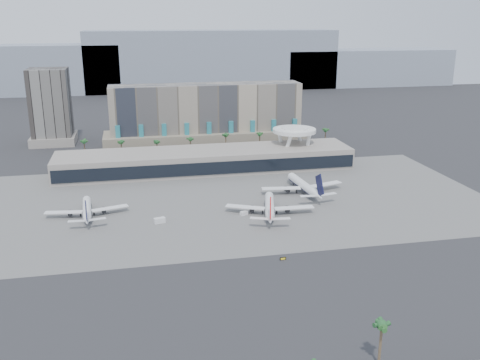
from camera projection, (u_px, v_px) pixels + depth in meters
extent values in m
plane|color=#232326|center=(246.00, 246.00, 208.32)|extent=(900.00, 900.00, 0.00)
cube|color=#5B5B59|center=(222.00, 201.00, 259.79)|extent=(260.00, 130.00, 0.06)
cube|color=gray|center=(3.00, 70.00, 605.37)|extent=(260.00, 60.00, 55.00)
cube|color=gray|center=(212.00, 60.00, 649.63)|extent=(300.00, 60.00, 70.00)
cube|color=gray|center=(365.00, 67.00, 692.02)|extent=(220.00, 60.00, 45.00)
cube|color=tan|center=(206.00, 115.00, 367.91)|extent=(130.00, 22.00, 42.00)
cube|color=gray|center=(207.00, 138.00, 370.73)|extent=(140.00, 30.00, 10.00)
cube|color=teal|center=(118.00, 139.00, 348.58)|extent=(3.00, 2.00, 18.00)
cube|color=teal|center=(142.00, 138.00, 351.49)|extent=(3.00, 2.00, 18.00)
cube|color=teal|center=(164.00, 137.00, 354.39)|extent=(3.00, 2.00, 18.00)
cube|color=teal|center=(187.00, 136.00, 357.29)|extent=(3.00, 2.00, 18.00)
cube|color=teal|center=(209.00, 135.00, 360.20)|extent=(3.00, 2.00, 18.00)
cube|color=teal|center=(231.00, 134.00, 363.10)|extent=(3.00, 2.00, 18.00)
cube|color=teal|center=(252.00, 133.00, 366.01)|extent=(3.00, 2.00, 18.00)
cube|color=teal|center=(274.00, 132.00, 368.91)|extent=(3.00, 2.00, 18.00)
cube|color=teal|center=(294.00, 132.00, 371.81)|extent=(3.00, 2.00, 18.00)
cube|color=black|center=(51.00, 107.00, 369.52)|extent=(26.00, 26.00, 52.00)
cube|color=#9E958A|center=(54.00, 139.00, 376.27)|extent=(30.00, 30.00, 6.00)
cube|color=#9E958A|center=(206.00, 160.00, 309.53)|extent=(170.00, 32.00, 12.00)
cube|color=black|center=(210.00, 169.00, 294.51)|extent=(168.00, 0.60, 7.00)
cube|color=black|center=(206.00, 148.00, 307.40)|extent=(170.00, 12.00, 2.50)
cylinder|color=white|center=(301.00, 142.00, 331.51)|extent=(6.98, 6.99, 21.89)
cylinder|color=white|center=(281.00, 143.00, 329.05)|extent=(6.98, 6.99, 21.89)
cylinder|color=white|center=(287.00, 148.00, 317.13)|extent=(6.98, 6.99, 21.89)
cylinder|color=white|center=(307.00, 147.00, 319.60)|extent=(6.98, 6.99, 21.89)
cylinder|color=white|center=(294.00, 130.00, 321.68)|extent=(26.00, 26.00, 2.20)
cylinder|color=white|center=(294.00, 128.00, 321.30)|extent=(16.00, 16.00, 1.20)
cylinder|color=brown|center=(85.00, 152.00, 328.74)|extent=(0.70, 0.70, 12.00)
sphere|color=#215428|center=(84.00, 143.00, 327.07)|extent=(2.80, 2.80, 2.80)
cylinder|color=brown|center=(122.00, 150.00, 333.00)|extent=(0.70, 0.70, 12.00)
sphere|color=#215428|center=(121.00, 141.00, 331.33)|extent=(2.80, 2.80, 2.80)
cylinder|color=brown|center=(157.00, 148.00, 337.26)|extent=(0.70, 0.70, 12.00)
sphere|color=#215428|center=(157.00, 140.00, 335.59)|extent=(2.80, 2.80, 2.80)
cylinder|color=brown|center=(190.00, 147.00, 341.32)|extent=(0.70, 0.70, 12.00)
sphere|color=#215428|center=(190.00, 138.00, 339.65)|extent=(2.80, 2.80, 2.80)
cylinder|color=brown|center=(226.00, 145.00, 345.78)|extent=(0.70, 0.70, 12.00)
sphere|color=#215428|center=(226.00, 137.00, 344.10)|extent=(2.80, 2.80, 2.80)
cylinder|color=brown|center=(259.00, 144.00, 350.04)|extent=(0.70, 0.70, 12.00)
sphere|color=#215428|center=(259.00, 135.00, 348.36)|extent=(2.80, 2.80, 2.80)
cylinder|color=brown|center=(291.00, 142.00, 354.29)|extent=(0.70, 0.70, 12.00)
sphere|color=#215428|center=(291.00, 134.00, 352.62)|extent=(2.80, 2.80, 2.80)
cylinder|color=brown|center=(324.00, 140.00, 358.75)|extent=(0.70, 0.70, 12.00)
sphere|color=#215428|center=(324.00, 132.00, 357.07)|extent=(2.80, 2.80, 2.80)
cylinder|color=white|center=(87.00, 208.00, 239.98)|extent=(5.39, 25.06, 3.65)
cylinder|color=black|center=(87.00, 209.00, 240.02)|extent=(5.28, 24.55, 3.57)
cone|color=white|center=(87.00, 198.00, 253.10)|extent=(3.93, 4.35, 3.65)
cone|color=white|center=(87.00, 220.00, 225.11)|extent=(4.21, 8.44, 3.65)
cube|color=white|center=(64.00, 212.00, 236.71)|extent=(16.75, 5.88, 0.32)
cube|color=white|center=(110.00, 208.00, 241.90)|extent=(16.77, 8.04, 0.32)
cylinder|color=black|center=(70.00, 213.00, 238.10)|extent=(2.26, 3.78, 2.00)
cylinder|color=black|center=(104.00, 210.00, 241.88)|extent=(2.26, 3.78, 2.00)
cube|color=black|center=(86.00, 211.00, 222.46)|extent=(1.04, 8.29, 9.59)
cube|color=white|center=(77.00, 221.00, 223.07)|extent=(7.41, 2.50, 0.23)
cube|color=white|center=(97.00, 219.00, 225.20)|extent=(7.55, 3.48, 0.23)
cylinder|color=black|center=(87.00, 207.00, 249.65)|extent=(0.46, 0.46, 1.46)
cylinder|color=black|center=(81.00, 215.00, 239.14)|extent=(0.64, 0.64, 1.46)
cylinder|color=black|center=(94.00, 214.00, 240.65)|extent=(0.64, 0.64, 1.46)
cylinder|color=white|center=(270.00, 205.00, 242.78)|extent=(10.47, 27.47, 4.00)
cylinder|color=black|center=(270.00, 206.00, 242.83)|extent=(10.26, 26.92, 3.92)
cone|color=white|center=(269.00, 194.00, 257.74)|extent=(4.97, 5.34, 4.00)
cone|color=white|center=(270.00, 219.00, 225.83)|extent=(6.06, 9.71, 4.00)
cube|color=white|center=(245.00, 207.00, 242.42)|extent=(17.96, 11.49, 0.35)
cube|color=white|center=(294.00, 208.00, 241.59)|extent=(18.15, 4.62, 0.35)
cylinder|color=black|center=(252.00, 209.00, 243.08)|extent=(3.10, 4.42, 2.20)
cylinder|color=black|center=(287.00, 209.00, 242.47)|extent=(3.10, 4.42, 2.20)
cube|color=red|center=(270.00, 208.00, 222.86)|extent=(2.68, 8.94, 10.54)
cube|color=white|center=(260.00, 218.00, 224.89)|extent=(8.25, 5.04, 0.25)
cube|color=white|center=(281.00, 219.00, 224.55)|extent=(8.19, 3.02, 0.25)
cylinder|color=black|center=(269.00, 203.00, 253.78)|extent=(0.50, 0.50, 1.60)
cylinder|color=black|center=(262.00, 212.00, 242.77)|extent=(0.70, 0.70, 1.60)
cylinder|color=black|center=(277.00, 212.00, 242.53)|extent=(0.70, 0.70, 1.60)
cylinder|color=white|center=(302.00, 184.00, 271.96)|extent=(6.63, 29.65, 4.31)
cylinder|color=black|center=(302.00, 185.00, 272.00)|extent=(6.50, 29.06, 4.22)
cone|color=white|center=(290.00, 175.00, 287.43)|extent=(4.68, 5.18, 4.31)
cone|color=white|center=(318.00, 195.00, 254.41)|extent=(5.07, 10.01, 4.31)
cube|color=white|center=(281.00, 188.00, 267.99)|extent=(19.79, 6.79, 0.38)
cube|color=white|center=(324.00, 184.00, 274.33)|extent=(19.82, 9.66, 0.38)
cylinder|color=black|center=(287.00, 189.00, 269.66)|extent=(2.71, 4.49, 2.37)
cylinder|color=black|center=(318.00, 187.00, 274.27)|extent=(2.71, 4.49, 2.37)
cube|color=black|center=(320.00, 185.00, 251.28)|extent=(1.31, 9.80, 11.35)
cube|color=white|center=(309.00, 196.00, 251.97)|extent=(8.75, 2.88, 0.27)
cube|color=white|center=(328.00, 194.00, 254.56)|extent=(8.93, 4.19, 0.27)
cylinder|color=black|center=(294.00, 184.00, 283.37)|extent=(0.54, 0.54, 1.72)
cylinder|color=black|center=(297.00, 191.00, 270.93)|extent=(0.75, 0.75, 1.72)
cylinder|color=black|center=(309.00, 190.00, 272.78)|extent=(0.75, 0.75, 1.72)
cube|color=silver|center=(160.00, 220.00, 231.47)|extent=(5.21, 3.49, 2.33)
cube|color=silver|center=(244.00, 213.00, 240.93)|extent=(3.80, 3.10, 1.70)
cube|color=black|center=(283.00, 259.00, 196.53)|extent=(2.38, 0.50, 1.07)
cube|color=yellow|center=(283.00, 259.00, 196.35)|extent=(1.72, 0.18, 0.64)
cylinder|color=black|center=(281.00, 259.00, 196.42)|extent=(0.13, 0.13, 0.64)
cylinder|color=black|center=(285.00, 259.00, 196.76)|extent=(0.13, 0.13, 0.64)
cylinder|color=brown|center=(380.00, 345.00, 135.76)|extent=(0.70, 0.70, 11.95)
sphere|color=#215428|center=(382.00, 325.00, 134.09)|extent=(2.80, 2.80, 2.80)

